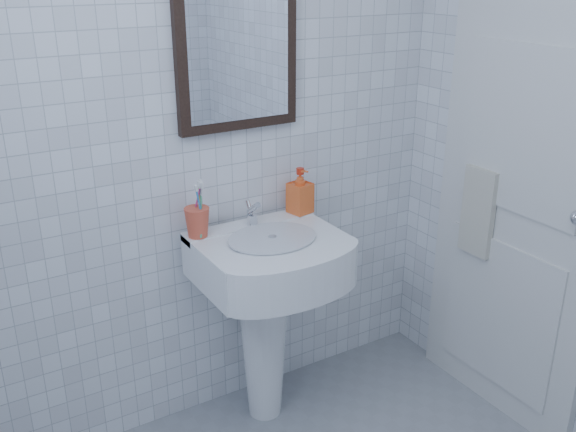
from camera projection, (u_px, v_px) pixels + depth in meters
wall_back at (198, 131)px, 2.45m from camera, size 2.20×0.02×2.50m
washbasin at (266, 297)px, 2.61m from camera, size 0.57×0.41×0.87m
faucet at (252, 215)px, 2.57m from camera, size 0.05×0.10×0.11m
toothbrush_cup at (197, 222)px, 2.46m from camera, size 0.10×0.10×0.12m
soap_dispenser at (300, 191)px, 2.68m from camera, size 0.10×0.11×0.19m
wall_mirror at (237, 48)px, 2.40m from camera, size 0.50×0.04×0.62m
bathroom_door at (519, 192)px, 2.55m from camera, size 0.04×0.80×2.00m
towel_ring at (486, 170)px, 2.64m from camera, size 0.01×0.18×0.18m
hand_towel at (478, 212)px, 2.70m from camera, size 0.03×0.16×0.38m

